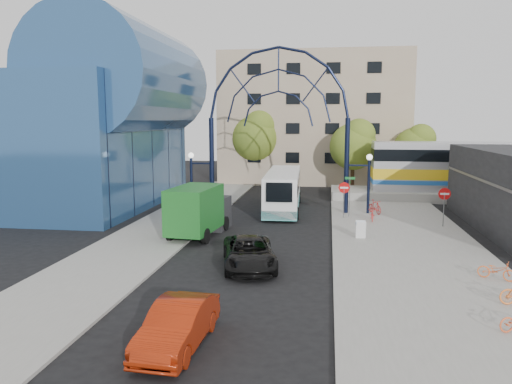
% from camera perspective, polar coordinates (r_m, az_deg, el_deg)
% --- Properties ---
extents(ground, '(120.00, 120.00, 0.00)m').
position_cam_1_polar(ground, '(23.83, -0.98, -8.43)').
color(ground, black).
rests_on(ground, ground).
extents(sidewalk_east, '(8.00, 56.00, 0.12)m').
position_cam_1_polar(sidewalk_east, '(27.72, 17.08, -6.29)').
color(sidewalk_east, gray).
rests_on(sidewalk_east, ground).
extents(plaza_west, '(5.00, 50.00, 0.12)m').
position_cam_1_polar(plaza_west, '(31.05, -11.12, -4.54)').
color(plaza_west, gray).
rests_on(plaza_west, ground).
extents(gateway_arch, '(13.64, 0.44, 12.10)m').
position_cam_1_polar(gateway_arch, '(36.76, 2.57, 10.89)').
color(gateway_arch, black).
rests_on(gateway_arch, ground).
extents(stop_sign, '(0.80, 0.07, 2.50)m').
position_cam_1_polar(stop_sign, '(34.89, 10.03, 0.11)').
color(stop_sign, slate).
rests_on(stop_sign, sidewalk_east).
extents(do_not_enter_sign, '(0.76, 0.07, 2.48)m').
position_cam_1_polar(do_not_enter_sign, '(33.69, 20.73, -0.61)').
color(do_not_enter_sign, slate).
rests_on(do_not_enter_sign, sidewalk_east).
extents(street_name_sign, '(0.70, 0.70, 2.80)m').
position_cam_1_polar(street_name_sign, '(35.48, 10.66, 0.46)').
color(street_name_sign, slate).
rests_on(street_name_sign, sidewalk_east).
extents(sandwich_board, '(0.55, 0.61, 0.99)m').
position_cam_1_polar(sandwich_board, '(29.22, 11.88, -3.99)').
color(sandwich_board, white).
rests_on(sandwich_board, sidewalk_east).
extents(transit_hall, '(16.50, 18.00, 14.50)m').
position_cam_1_polar(transit_hall, '(42.07, -18.71, 7.60)').
color(transit_hall, '#294F7F').
rests_on(transit_hall, ground).
extents(apartment_block, '(20.00, 12.10, 14.00)m').
position_cam_1_polar(apartment_block, '(57.53, 6.68, 8.32)').
color(apartment_block, tan).
rests_on(apartment_block, ground).
extents(tree_north_a, '(4.48, 4.48, 7.00)m').
position_cam_1_polar(tree_north_a, '(48.57, 11.21, 5.42)').
color(tree_north_a, '#382314').
rests_on(tree_north_a, ground).
extents(tree_north_b, '(5.12, 5.12, 8.00)m').
position_cam_1_polar(tree_north_b, '(53.03, 0.09, 6.51)').
color(tree_north_b, '#382314').
rests_on(tree_north_b, ground).
extents(tree_north_c, '(4.16, 4.16, 6.50)m').
position_cam_1_polar(tree_north_c, '(51.22, 17.83, 4.95)').
color(tree_north_c, '#382314').
rests_on(tree_north_c, ground).
extents(city_bus, '(2.88, 10.85, 2.95)m').
position_cam_1_polar(city_bus, '(38.26, 3.13, 0.26)').
color(city_bus, white).
rests_on(city_bus, ground).
extents(green_truck, '(2.79, 6.17, 3.02)m').
position_cam_1_polar(green_truck, '(29.83, -6.46, -2.12)').
color(green_truck, black).
rests_on(green_truck, ground).
extents(black_suv, '(3.38, 5.44, 1.40)m').
position_cam_1_polar(black_suv, '(23.36, -0.80, -6.99)').
color(black_suv, black).
rests_on(black_suv, ground).
extents(red_sedan, '(1.71, 4.33, 1.40)m').
position_cam_1_polar(red_sedan, '(15.75, -8.94, -14.77)').
color(red_sedan, '#952009').
rests_on(red_sedan, ground).
extents(bike_near_a, '(0.68, 1.66, 0.85)m').
position_cam_1_polar(bike_near_a, '(34.53, 13.17, -2.49)').
color(bike_near_a, '#F83531').
rests_on(bike_near_a, sidewalk_east).
extents(bike_near_b, '(1.16, 1.69, 0.99)m').
position_cam_1_polar(bike_near_b, '(37.14, 13.42, -1.65)').
color(bike_near_b, red).
rests_on(bike_near_b, sidewalk_east).
extents(bike_far_a, '(1.60, 1.17, 0.80)m').
position_cam_1_polar(bike_far_a, '(23.70, 25.80, -8.06)').
color(bike_far_a, orange).
rests_on(bike_far_a, sidewalk_east).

